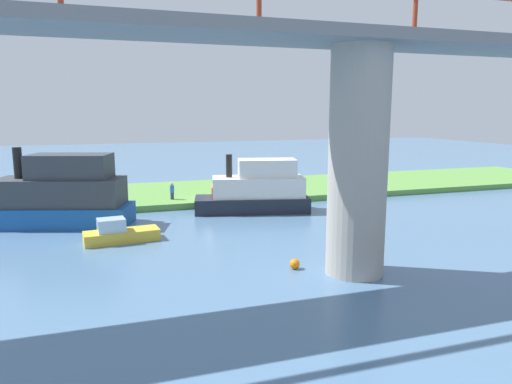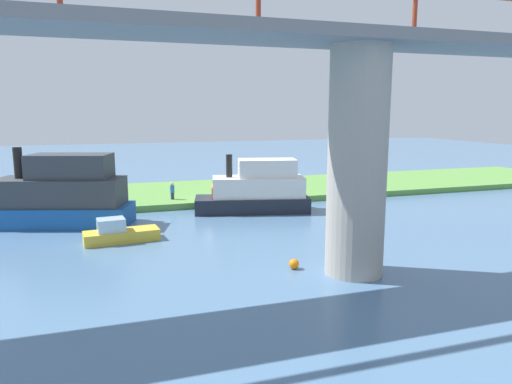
{
  "view_description": "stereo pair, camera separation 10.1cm",
  "coord_description": "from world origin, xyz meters",
  "px_view_note": "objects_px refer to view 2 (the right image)",
  "views": [
    {
      "loc": [
        8.9,
        35.9,
        7.62
      ],
      "look_at": [
        -1.32,
        5.0,
        2.0
      ],
      "focal_mm": 33.03,
      "sensor_mm": 36.0,
      "label": 1
    },
    {
      "loc": [
        8.81,
        35.93,
        7.62
      ],
      "look_at": [
        -1.32,
        5.0,
        2.0
      ],
      "focal_mm": 33.03,
      "sensor_mm": 36.0,
      "label": 2
    }
  ],
  "objects_px": {
    "mooring_post": "(286,190)",
    "skiff_small": "(57,197)",
    "motorboat_red": "(119,233)",
    "person_on_bank": "(172,191)",
    "motorboat_white": "(256,190)",
    "marker_buoy": "(294,264)",
    "bridge_pylon": "(357,163)"
  },
  "relations": [
    {
      "from": "person_on_bank",
      "to": "skiff_small",
      "type": "height_order",
      "value": "skiff_small"
    },
    {
      "from": "person_on_bank",
      "to": "motorboat_white",
      "type": "height_order",
      "value": "motorboat_white"
    },
    {
      "from": "mooring_post",
      "to": "motorboat_white",
      "type": "xyz_separation_m",
      "value": [
        3.63,
        2.82,
        0.61
      ]
    },
    {
      "from": "skiff_small",
      "to": "motorboat_white",
      "type": "xyz_separation_m",
      "value": [
        -14.01,
        -0.0,
        -0.32
      ]
    },
    {
      "from": "motorboat_white",
      "to": "skiff_small",
      "type": "bearing_deg",
      "value": 0.02
    },
    {
      "from": "motorboat_white",
      "to": "motorboat_red",
      "type": "relative_size",
      "value": 2.04
    },
    {
      "from": "bridge_pylon",
      "to": "skiff_small",
      "type": "height_order",
      "value": "bridge_pylon"
    },
    {
      "from": "mooring_post",
      "to": "motorboat_red",
      "type": "height_order",
      "value": "mooring_post"
    },
    {
      "from": "motorboat_red",
      "to": "marker_buoy",
      "type": "distance_m",
      "value": 11.08
    },
    {
      "from": "marker_buoy",
      "to": "motorboat_red",
      "type": "bearing_deg",
      "value": -44.33
    },
    {
      "from": "motorboat_red",
      "to": "skiff_small",
      "type": "bearing_deg",
      "value": -56.05
    },
    {
      "from": "mooring_post",
      "to": "skiff_small",
      "type": "relative_size",
      "value": 0.1
    },
    {
      "from": "mooring_post",
      "to": "motorboat_white",
      "type": "height_order",
      "value": "motorboat_white"
    },
    {
      "from": "marker_buoy",
      "to": "motorboat_white",
      "type": "bearing_deg",
      "value": -100.21
    },
    {
      "from": "bridge_pylon",
      "to": "mooring_post",
      "type": "height_order",
      "value": "bridge_pylon"
    },
    {
      "from": "motorboat_white",
      "to": "mooring_post",
      "type": "bearing_deg",
      "value": -142.16
    },
    {
      "from": "skiff_small",
      "to": "mooring_post",
      "type": "bearing_deg",
      "value": -170.91
    },
    {
      "from": "skiff_small",
      "to": "motorboat_red",
      "type": "bearing_deg",
      "value": 123.95
    },
    {
      "from": "motorboat_white",
      "to": "person_on_bank",
      "type": "bearing_deg",
      "value": -37.4
    },
    {
      "from": "person_on_bank",
      "to": "marker_buoy",
      "type": "xyz_separation_m",
      "value": [
        -3.36,
        17.64,
        -0.95
      ]
    },
    {
      "from": "bridge_pylon",
      "to": "marker_buoy",
      "type": "relative_size",
      "value": 20.98
    },
    {
      "from": "bridge_pylon",
      "to": "skiff_small",
      "type": "xyz_separation_m",
      "value": [
        14.09,
        -14.64,
        -3.29
      ]
    },
    {
      "from": "motorboat_white",
      "to": "bridge_pylon",
      "type": "bearing_deg",
      "value": 90.31
    },
    {
      "from": "motorboat_white",
      "to": "marker_buoy",
      "type": "relative_size",
      "value": 18.1
    },
    {
      "from": "motorboat_white",
      "to": "marker_buoy",
      "type": "bearing_deg",
      "value": 79.79
    },
    {
      "from": "person_on_bank",
      "to": "mooring_post",
      "type": "distance_m",
      "value": 9.51
    },
    {
      "from": "bridge_pylon",
      "to": "skiff_small",
      "type": "relative_size",
      "value": 0.97
    },
    {
      "from": "mooring_post",
      "to": "motorboat_red",
      "type": "bearing_deg",
      "value": 30.86
    },
    {
      "from": "mooring_post",
      "to": "motorboat_red",
      "type": "distance_m",
      "value": 16.24
    },
    {
      "from": "skiff_small",
      "to": "motorboat_red",
      "type": "height_order",
      "value": "skiff_small"
    },
    {
      "from": "person_on_bank",
      "to": "mooring_post",
      "type": "xyz_separation_m",
      "value": [
        -9.37,
        1.57,
        -0.18
      ]
    },
    {
      "from": "skiff_small",
      "to": "bridge_pylon",
      "type": "bearing_deg",
      "value": 133.9
    }
  ]
}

